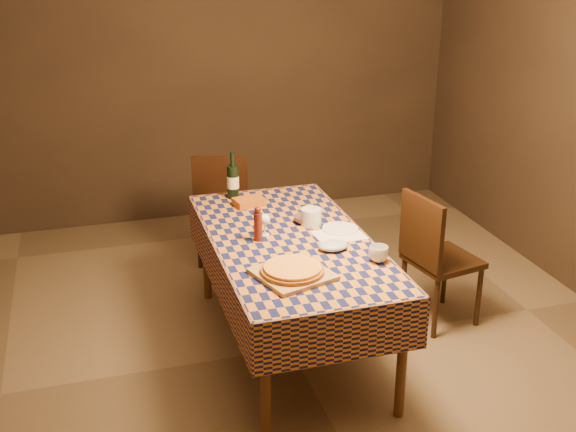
% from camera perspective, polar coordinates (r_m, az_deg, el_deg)
% --- Properties ---
extents(room, '(5.00, 5.10, 2.70)m').
position_cam_1_polar(room, '(4.17, 0.20, 5.50)').
color(room, brown).
rests_on(room, ground).
extents(dining_table, '(0.94, 1.84, 0.77)m').
position_cam_1_polar(dining_table, '(4.40, 0.19, -2.73)').
color(dining_table, brown).
rests_on(dining_table, ground).
extents(cutting_board, '(0.46, 0.46, 0.02)m').
position_cam_1_polar(cutting_board, '(3.91, 0.36, -4.60)').
color(cutting_board, tan).
rests_on(cutting_board, dining_table).
extents(pizza, '(0.46, 0.46, 0.03)m').
position_cam_1_polar(pizza, '(3.90, 0.37, -4.23)').
color(pizza, '#9B4E19').
rests_on(pizza, cutting_board).
extents(pepper_mill, '(0.07, 0.07, 0.22)m').
position_cam_1_polar(pepper_mill, '(4.31, -2.39, -0.70)').
color(pepper_mill, '#521713').
rests_on(pepper_mill, dining_table).
extents(bowl, '(0.19, 0.19, 0.05)m').
position_cam_1_polar(bowl, '(4.60, 1.39, -0.27)').
color(bowl, '#684957').
rests_on(bowl, dining_table).
extents(wine_glass, '(0.07, 0.07, 0.14)m').
position_cam_1_polar(wine_glass, '(4.39, -1.87, -0.33)').
color(wine_glass, white).
rests_on(wine_glass, dining_table).
extents(wine_bottle, '(0.11, 0.11, 0.33)m').
position_cam_1_polar(wine_bottle, '(5.01, -4.37, 2.76)').
color(wine_bottle, black).
rests_on(wine_bottle, dining_table).
extents(deli_tub, '(0.16, 0.16, 0.11)m').
position_cam_1_polar(deli_tub, '(4.55, 1.84, -0.08)').
color(deli_tub, silver).
rests_on(deli_tub, dining_table).
extents(takeout_container, '(0.22, 0.18, 0.05)m').
position_cam_1_polar(takeout_container, '(4.89, -3.11, 1.13)').
color(takeout_container, '#B45A17').
rests_on(takeout_container, dining_table).
extents(white_plate, '(0.29, 0.29, 0.01)m').
position_cam_1_polar(white_plate, '(4.51, 4.14, -1.02)').
color(white_plate, white).
rests_on(white_plate, dining_table).
extents(tumbler, '(0.12, 0.12, 0.09)m').
position_cam_1_polar(tumbler, '(4.10, 7.18, -2.99)').
color(tumbler, white).
rests_on(tumbler, dining_table).
extents(flour_patch, '(0.31, 0.24, 0.00)m').
position_cam_1_polar(flour_patch, '(4.43, 4.07, -1.51)').
color(flour_patch, white).
rests_on(flour_patch, dining_table).
extents(flour_bag, '(0.18, 0.14, 0.05)m').
position_cam_1_polar(flour_bag, '(4.22, 3.59, -2.35)').
color(flour_bag, '#A9BFD9').
rests_on(flour_bag, dining_table).
extents(chair_far, '(0.52, 0.53, 0.93)m').
position_cam_1_polar(chair_far, '(5.68, -5.24, 1.12)').
color(chair_far, black).
rests_on(chair_far, ground).
extents(chair_right, '(0.50, 0.49, 0.93)m').
position_cam_1_polar(chair_right, '(4.87, 11.45, -2.86)').
color(chair_right, black).
rests_on(chair_right, ground).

